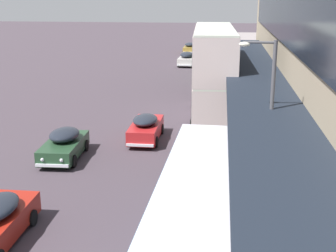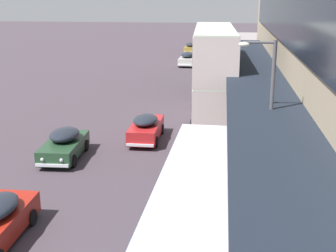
{
  "view_description": "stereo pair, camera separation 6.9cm",
  "coord_description": "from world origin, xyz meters",
  "px_view_note": "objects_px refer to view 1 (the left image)",
  "views": [
    {
      "loc": [
        4.5,
        -9.76,
        8.75
      ],
      "look_at": [
        1.83,
        13.56,
        1.87
      ],
      "focal_mm": 50.0,
      "sensor_mm": 36.0,
      "label": 1
    },
    {
      "loc": [
        4.57,
        -9.75,
        8.75
      ],
      "look_at": [
        1.83,
        13.56,
        1.87
      ],
      "focal_mm": 50.0,
      "sensor_mm": 36.0,
      "label": 2
    }
  ],
  "objects_px": {
    "transit_bus_kerbside_front": "(213,72)",
    "street_lamp": "(267,110)",
    "sedan_far_back": "(146,128)",
    "sedan_second_mid": "(187,59)",
    "sedan_lead_near": "(64,144)",
    "transit_bus_kerbside_rear": "(214,58)",
    "sedan_trailing_near": "(190,48)",
    "pedestrian_at_kerb": "(266,167)",
    "transit_bus_kerbside_far": "(199,212)"
  },
  "relations": [
    {
      "from": "transit_bus_kerbside_front",
      "to": "street_lamp",
      "type": "xyz_separation_m",
      "value": [
        2.41,
        -12.54,
        0.66
      ]
    },
    {
      "from": "transit_bus_kerbside_front",
      "to": "sedan_far_back",
      "type": "height_order",
      "value": "transit_bus_kerbside_front"
    },
    {
      "from": "sedan_second_mid",
      "to": "sedan_lead_near",
      "type": "xyz_separation_m",
      "value": [
        -4.13,
        -32.69,
        -0.02
      ]
    },
    {
      "from": "transit_bus_kerbside_rear",
      "to": "sedan_trailing_near",
      "type": "height_order",
      "value": "transit_bus_kerbside_rear"
    },
    {
      "from": "sedan_second_mid",
      "to": "pedestrian_at_kerb",
      "type": "xyz_separation_m",
      "value": [
        6.21,
        -35.99,
        0.39
      ]
    },
    {
      "from": "sedan_trailing_near",
      "to": "transit_bus_kerbside_rear",
      "type": "bearing_deg",
      "value": -77.86
    },
    {
      "from": "transit_bus_kerbside_front",
      "to": "street_lamp",
      "type": "bearing_deg",
      "value": -79.12
    },
    {
      "from": "transit_bus_kerbside_far",
      "to": "pedestrian_at_kerb",
      "type": "height_order",
      "value": "transit_bus_kerbside_far"
    },
    {
      "from": "sedan_lead_near",
      "to": "transit_bus_kerbside_rear",
      "type": "bearing_deg",
      "value": 74.55
    },
    {
      "from": "sedan_far_back",
      "to": "pedestrian_at_kerb",
      "type": "relative_size",
      "value": 2.35
    },
    {
      "from": "sedan_second_mid",
      "to": "street_lamp",
      "type": "xyz_separation_m",
      "value": [
        6.02,
        -36.97,
        3.27
      ]
    },
    {
      "from": "transit_bus_kerbside_far",
      "to": "sedan_lead_near",
      "type": "bearing_deg",
      "value": 130.16
    },
    {
      "from": "sedan_trailing_near",
      "to": "street_lamp",
      "type": "xyz_separation_m",
      "value": [
        6.39,
        -48.2,
        3.32
      ]
    },
    {
      "from": "sedan_far_back",
      "to": "transit_bus_kerbside_front",
      "type": "bearing_deg",
      "value": 50.73
    },
    {
      "from": "pedestrian_at_kerb",
      "to": "sedan_second_mid",
      "type": "bearing_deg",
      "value": 99.79
    },
    {
      "from": "sedan_trailing_near",
      "to": "pedestrian_at_kerb",
      "type": "relative_size",
      "value": 2.31
    },
    {
      "from": "sedan_trailing_near",
      "to": "sedan_second_mid",
      "type": "distance_m",
      "value": 11.24
    },
    {
      "from": "transit_bus_kerbside_rear",
      "to": "pedestrian_at_kerb",
      "type": "xyz_separation_m",
      "value": [
        2.91,
        -30.16,
        -0.61
      ]
    },
    {
      "from": "transit_bus_kerbside_rear",
      "to": "sedan_far_back",
      "type": "height_order",
      "value": "transit_bus_kerbside_rear"
    },
    {
      "from": "sedan_second_mid",
      "to": "sedan_lead_near",
      "type": "height_order",
      "value": "sedan_second_mid"
    },
    {
      "from": "sedan_lead_near",
      "to": "street_lamp",
      "type": "distance_m",
      "value": 11.49
    },
    {
      "from": "sedan_far_back",
      "to": "sedan_second_mid",
      "type": "bearing_deg",
      "value": 89.49
    },
    {
      "from": "sedan_trailing_near",
      "to": "sedan_far_back",
      "type": "height_order",
      "value": "sedan_far_back"
    },
    {
      "from": "transit_bus_kerbside_far",
      "to": "sedan_second_mid",
      "type": "distance_m",
      "value": 41.93
    },
    {
      "from": "transit_bus_kerbside_far",
      "to": "sedan_second_mid",
      "type": "relative_size",
      "value": 2.34
    },
    {
      "from": "sedan_far_back",
      "to": "sedan_lead_near",
      "type": "relative_size",
      "value": 1.0
    },
    {
      "from": "sedan_second_mid",
      "to": "pedestrian_at_kerb",
      "type": "bearing_deg",
      "value": -80.21
    },
    {
      "from": "transit_bus_kerbside_rear",
      "to": "pedestrian_at_kerb",
      "type": "height_order",
      "value": "transit_bus_kerbside_rear"
    },
    {
      "from": "transit_bus_kerbside_rear",
      "to": "sedan_lead_near",
      "type": "xyz_separation_m",
      "value": [
        -7.42,
        -26.85,
        -1.01
      ]
    },
    {
      "from": "transit_bus_kerbside_rear",
      "to": "sedan_lead_near",
      "type": "relative_size",
      "value": 2.41
    },
    {
      "from": "transit_bus_kerbside_rear",
      "to": "sedan_trailing_near",
      "type": "xyz_separation_m",
      "value": [
        -3.67,
        17.06,
        -1.04
      ]
    },
    {
      "from": "street_lamp",
      "to": "sedan_second_mid",
      "type": "bearing_deg",
      "value": 99.25
    },
    {
      "from": "transit_bus_kerbside_front",
      "to": "street_lamp",
      "type": "height_order",
      "value": "street_lamp"
    },
    {
      "from": "street_lamp",
      "to": "transit_bus_kerbside_front",
      "type": "bearing_deg",
      "value": 100.88
    },
    {
      "from": "transit_bus_kerbside_front",
      "to": "transit_bus_kerbside_far",
      "type": "bearing_deg",
      "value": -90.22
    },
    {
      "from": "sedan_trailing_near",
      "to": "pedestrian_at_kerb",
      "type": "distance_m",
      "value": 47.68
    },
    {
      "from": "transit_bus_kerbside_far",
      "to": "sedan_second_mid",
      "type": "xyz_separation_m",
      "value": [
        -3.54,
        41.77,
        -0.97
      ]
    },
    {
      "from": "transit_bus_kerbside_front",
      "to": "sedan_second_mid",
      "type": "height_order",
      "value": "transit_bus_kerbside_front"
    },
    {
      "from": "transit_bus_kerbside_front",
      "to": "transit_bus_kerbside_rear",
      "type": "bearing_deg",
      "value": 90.95
    },
    {
      "from": "transit_bus_kerbside_far",
      "to": "sedan_trailing_near",
      "type": "height_order",
      "value": "transit_bus_kerbside_far"
    },
    {
      "from": "transit_bus_kerbside_far",
      "to": "sedan_lead_near",
      "type": "height_order",
      "value": "transit_bus_kerbside_far"
    },
    {
      "from": "sedan_far_back",
      "to": "sedan_second_mid",
      "type": "distance_m",
      "value": 29.16
    },
    {
      "from": "sedan_trailing_near",
      "to": "sedan_lead_near",
      "type": "relative_size",
      "value": 0.99
    },
    {
      "from": "transit_bus_kerbside_front",
      "to": "sedan_trailing_near",
      "type": "xyz_separation_m",
      "value": [
        -3.98,
        35.66,
        -2.66
      ]
    },
    {
      "from": "transit_bus_kerbside_rear",
      "to": "sedan_lead_near",
      "type": "height_order",
      "value": "transit_bus_kerbside_rear"
    },
    {
      "from": "sedan_lead_near",
      "to": "pedestrian_at_kerb",
      "type": "xyz_separation_m",
      "value": [
        10.33,
        -3.3,
        0.4
      ]
    },
    {
      "from": "transit_bus_kerbside_front",
      "to": "sedan_trailing_near",
      "type": "distance_m",
      "value": 35.98
    },
    {
      "from": "sedan_trailing_near",
      "to": "sedan_lead_near",
      "type": "bearing_deg",
      "value": -94.89
    },
    {
      "from": "sedan_second_mid",
      "to": "street_lamp",
      "type": "relative_size",
      "value": 0.74
    },
    {
      "from": "sedan_second_mid",
      "to": "pedestrian_at_kerb",
      "type": "distance_m",
      "value": 36.52
    }
  ]
}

